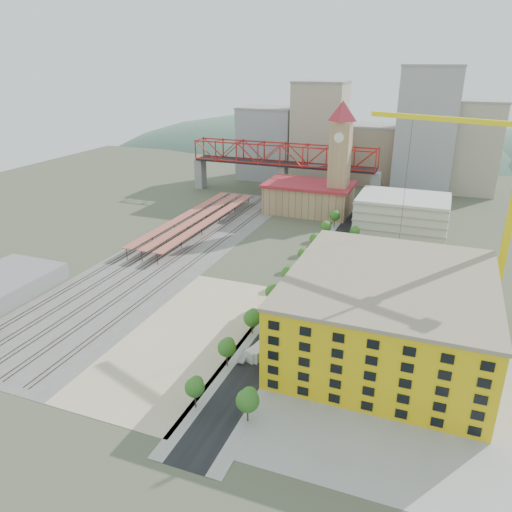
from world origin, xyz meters
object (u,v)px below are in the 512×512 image
at_px(clock_tower, 340,149).
at_px(tower_crane, 501,182).
at_px(site_trailer_d, 297,299).
at_px(site_trailer_b, 262,349).
at_px(site_trailer_c, 292,307).
at_px(site_trailer_a, 263,348).
at_px(construction_building, 388,313).
at_px(car_0, 246,354).

bearing_deg(clock_tower, tower_crane, -52.82).
bearing_deg(site_trailer_d, site_trailer_b, -73.88).
xyz_separation_m(site_trailer_c, site_trailer_d, (0.00, 4.52, 0.23)).
relative_size(site_trailer_c, site_trailer_d, 0.84).
bearing_deg(site_trailer_d, site_trailer_a, -73.88).
distance_m(construction_building, tower_crane, 43.46).
distance_m(tower_crane, site_trailer_d, 59.38).
bearing_deg(tower_crane, site_trailer_d, -164.63).
height_order(construction_building, site_trailer_d, construction_building).
bearing_deg(site_trailer_a, clock_tower, 102.93).
bearing_deg(construction_building, tower_crane, 53.14).
height_order(clock_tower, site_trailer_b, clock_tower).
bearing_deg(site_trailer_a, site_trailer_d, 98.84).
relative_size(tower_crane, site_trailer_a, 5.64).
distance_m(construction_building, site_trailer_d, 31.01).
xyz_separation_m(tower_crane, car_0, (-49.80, -42.82, -34.93)).
height_order(clock_tower, site_trailer_c, clock_tower).
relative_size(construction_building, site_trailer_d, 4.91).
bearing_deg(car_0, tower_crane, 36.78).
distance_m(clock_tower, car_0, 118.54).
distance_m(site_trailer_c, site_trailer_d, 4.53).
bearing_deg(tower_crane, site_trailer_a, -139.65).
xyz_separation_m(clock_tower, car_0, (5.00, -115.07, -28.01)).
relative_size(construction_building, site_trailer_b, 5.20).
bearing_deg(site_trailer_d, construction_building, -13.67).
relative_size(site_trailer_a, car_0, 2.54).
height_order(clock_tower, tower_crane, tower_crane).
height_order(construction_building, site_trailer_c, construction_building).
distance_m(construction_building, site_trailer_b, 29.98).
relative_size(site_trailer_d, car_0, 2.55).
height_order(site_trailer_a, site_trailer_b, site_trailer_a).
relative_size(construction_building, site_trailer_c, 5.86).
relative_size(clock_tower, site_trailer_c, 6.02).
bearing_deg(site_trailer_c, tower_crane, 40.06).
height_order(clock_tower, car_0, clock_tower).
relative_size(tower_crane, site_trailer_b, 5.93).
bearing_deg(car_0, site_trailer_b, 36.10).
bearing_deg(site_trailer_b, car_0, -120.27).
distance_m(clock_tower, site_trailer_a, 115.56).
bearing_deg(site_trailer_b, site_trailer_d, 109.72).
xyz_separation_m(site_trailer_b, site_trailer_d, (0.00, 27.44, 0.08)).
distance_m(site_trailer_c, car_0, 25.62).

